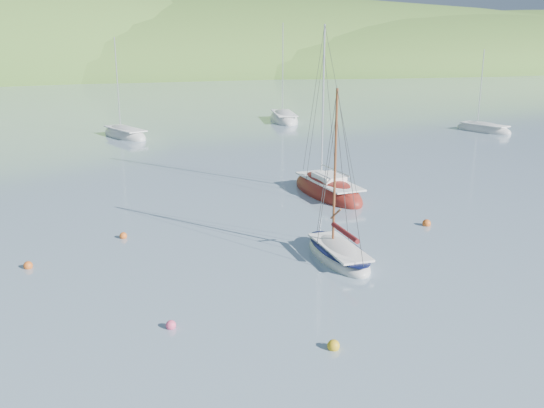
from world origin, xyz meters
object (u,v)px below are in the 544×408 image
object	(u,v)px
daysailer_white	(338,254)
distant_sloop_d	(483,130)
sloop_red	(328,191)
distant_sloop_a	(125,135)
distant_sloop_b	(284,119)

from	to	relation	value
daysailer_white	distant_sloop_d	size ratio (longest dim) A/B	0.90
daysailer_white	distant_sloop_d	world-z (taller)	distant_sloop_d
sloop_red	distant_sloop_a	distance (m)	30.08
distant_sloop_d	distant_sloop_b	bearing A→B (deg)	122.52
distant_sloop_a	distant_sloop_d	bearing A→B (deg)	-34.02
distant_sloop_a	distant_sloop_d	distance (m)	38.78
daysailer_white	distant_sloop_a	bearing A→B (deg)	99.72
daysailer_white	distant_sloop_a	xyz separation A→B (m)	(-8.06, 38.98, -0.02)
distant_sloop_a	distant_sloop_b	distance (m)	20.44
daysailer_white	distant_sloop_b	world-z (taller)	distant_sloop_b
sloop_red	distant_sloop_b	distance (m)	34.99
sloop_red	distant_sloop_d	distance (m)	33.30
distant_sloop_d	distant_sloop_a	bearing A→B (deg)	148.01
sloop_red	distant_sloop_a	size ratio (longest dim) A/B	1.09
daysailer_white	distant_sloop_a	world-z (taller)	distant_sloop_a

